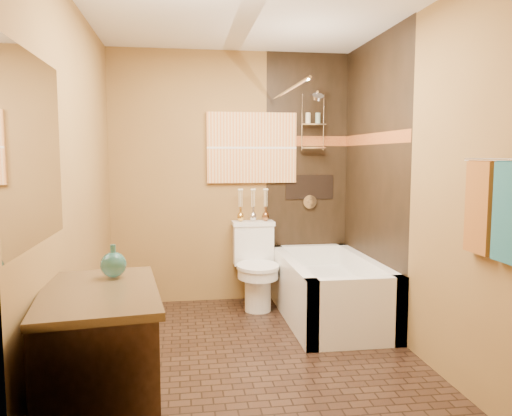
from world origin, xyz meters
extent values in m
plane|color=black|center=(0.00, 0.00, 0.00)|extent=(3.00, 3.00, 0.00)
cube|color=olive|center=(-1.20, 0.00, 1.25)|extent=(0.02, 3.00, 2.50)
cube|color=olive|center=(1.20, 0.00, 1.25)|extent=(0.02, 3.00, 2.50)
cube|color=olive|center=(0.00, 1.50, 1.25)|extent=(2.40, 0.02, 2.50)
cube|color=olive|center=(0.00, -1.50, 1.25)|extent=(2.40, 0.02, 2.50)
plane|color=silver|center=(0.00, 0.00, 2.50)|extent=(3.00, 3.00, 0.00)
cube|color=black|center=(0.78, 1.49, 1.25)|extent=(0.85, 0.01, 2.50)
cube|color=black|center=(1.19, 0.75, 1.25)|extent=(0.01, 1.50, 2.50)
cube|color=maroon|center=(0.78, 1.48, 1.62)|extent=(0.85, 0.01, 0.10)
cube|color=maroon|center=(1.18, 0.75, 1.62)|extent=(0.01, 1.50, 0.10)
cube|color=black|center=(0.80, 1.48, 1.15)|extent=(0.50, 0.01, 0.25)
cylinder|color=silver|center=(0.80, 1.35, 2.08)|extent=(0.02, 0.26, 0.02)
cylinder|color=silver|center=(0.80, 1.20, 2.03)|extent=(0.11, 0.11, 0.09)
cylinder|color=silver|center=(0.80, 1.47, 1.00)|extent=(0.14, 0.02, 0.14)
cylinder|color=silver|center=(0.40, 0.75, 2.02)|extent=(0.03, 1.55, 0.03)
cylinder|color=silver|center=(1.15, -1.05, 1.45)|extent=(0.02, 0.55, 0.02)
cube|color=#1D5563|center=(1.16, -1.18, 1.18)|extent=(0.05, 0.22, 0.52)
cube|color=#8D5C19|center=(1.16, -0.92, 1.18)|extent=(0.05, 0.22, 0.52)
cube|color=orange|center=(0.20, 1.48, 1.55)|extent=(0.90, 0.04, 0.70)
cube|color=white|center=(-1.19, -1.00, 1.50)|extent=(0.01, 1.00, 0.90)
cube|color=white|center=(0.80, 0.05, 0.28)|extent=(0.80, 0.10, 0.55)
cube|color=white|center=(0.80, 1.45, 0.28)|extent=(0.80, 0.10, 0.55)
cube|color=white|center=(0.45, 0.75, 0.28)|extent=(0.10, 1.50, 0.55)
cube|color=white|center=(1.15, 0.75, 0.28)|extent=(0.10, 1.50, 0.55)
cube|color=white|center=(0.80, 0.75, 0.17)|extent=(0.64, 1.34, 0.35)
cube|color=white|center=(0.20, 1.39, 0.58)|extent=(0.39, 0.18, 0.39)
cube|color=white|center=(0.20, 1.39, 0.80)|extent=(0.42, 0.20, 0.04)
cylinder|color=white|center=(0.20, 1.08, 0.20)|extent=(0.25, 0.25, 0.39)
cylinder|color=white|center=(0.20, 1.08, 0.37)|extent=(0.38, 0.38, 0.10)
cylinder|color=white|center=(0.20, 1.08, 0.43)|extent=(0.40, 0.40, 0.03)
cube|color=black|center=(-0.92, -1.00, 0.39)|extent=(0.64, 0.93, 0.77)
cube|color=black|center=(-0.92, -1.00, 0.79)|extent=(0.67, 0.98, 0.04)
camera|label=1|loc=(-0.50, -3.50, 1.47)|focal=35.00mm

